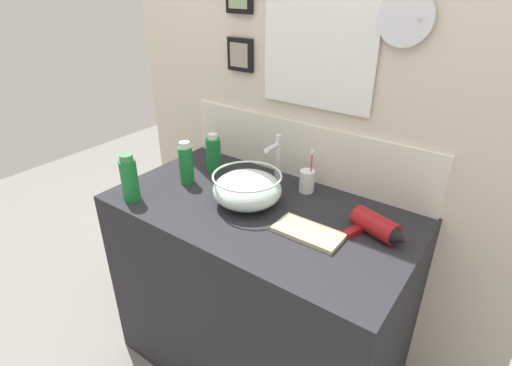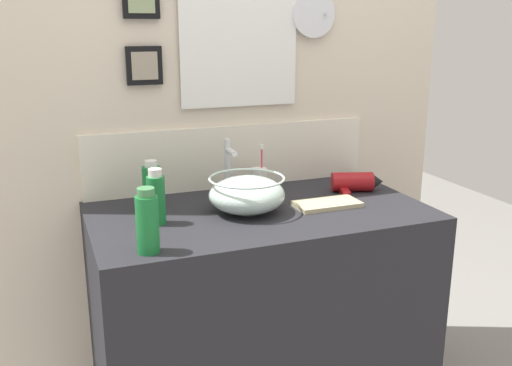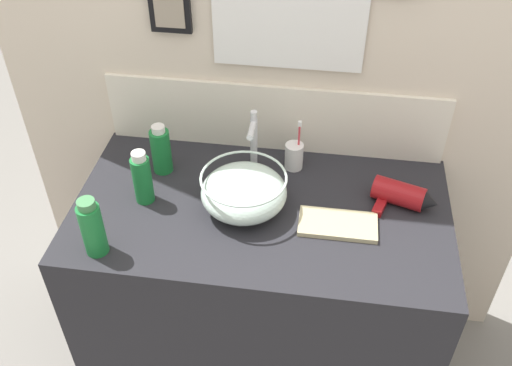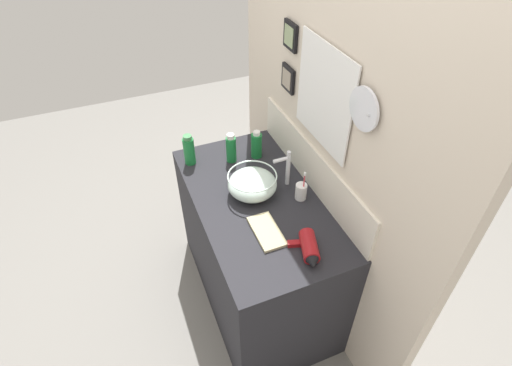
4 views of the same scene
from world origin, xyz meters
name	(u,v)px [view 3 (image 3 of 4)]	position (x,y,z in m)	size (l,w,h in m)	color
ground_plane	(260,360)	(0.00, 0.00, 0.00)	(6.00, 6.00, 0.00)	gray
vanity_counter	(260,294)	(0.00, 0.00, 0.43)	(1.18, 0.65, 0.85)	#232328
back_panel	(277,57)	(0.00, 0.35, 1.19)	(1.88, 0.09, 2.38)	beige
glass_bowl_sink	(244,192)	(-0.05, -0.01, 0.92)	(0.27, 0.27, 0.13)	silver
faucet	(253,138)	(-0.05, 0.19, 0.98)	(0.02, 0.10, 0.22)	silver
hair_drier	(403,195)	(0.43, 0.08, 0.89)	(0.21, 0.14, 0.08)	maroon
toothbrush_cup	(294,156)	(0.08, 0.22, 0.90)	(0.06, 0.06, 0.18)	white
lotion_bottle	(142,178)	(-0.37, -0.01, 0.94)	(0.06, 0.06, 0.19)	#197233
shampoo_bottle	(161,150)	(-0.35, 0.14, 0.94)	(0.07, 0.07, 0.18)	#197233
soap_dispenser	(92,228)	(-0.44, -0.25, 0.94)	(0.07, 0.07, 0.19)	#197233
hand_towel	(338,224)	(0.24, -0.05, 0.86)	(0.24, 0.12, 0.02)	tan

